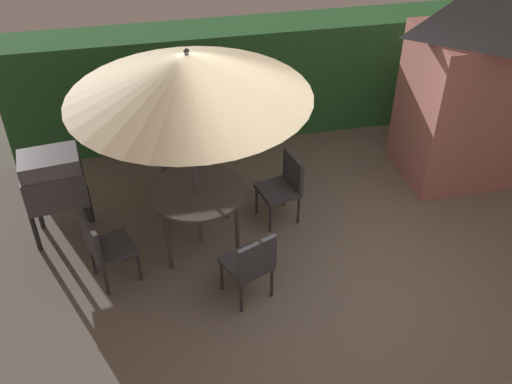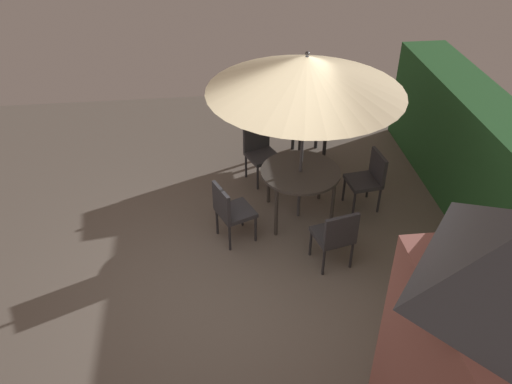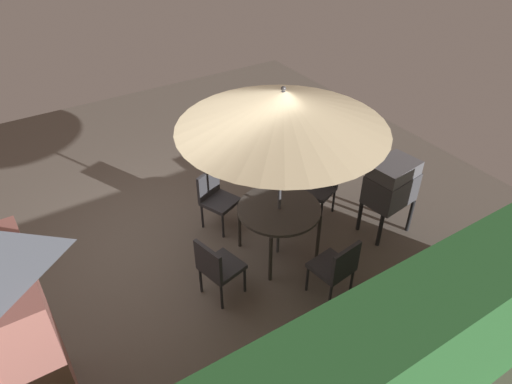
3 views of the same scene
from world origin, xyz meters
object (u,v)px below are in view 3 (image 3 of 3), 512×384
(patio_table, at_px, (279,212))
(chair_toward_hedge, at_px, (320,184))
(bbq_grill, at_px, (392,184))
(chair_far_side, at_px, (337,266))
(patio_umbrella, at_px, (283,110))
(chair_near_shed, at_px, (217,266))
(chair_toward_house, at_px, (215,196))

(patio_table, bearing_deg, chair_toward_hedge, -158.00)
(bbq_grill, xyz_separation_m, chair_far_side, (1.49, 0.61, -0.33))
(patio_umbrella, relative_size, chair_near_shed, 2.86)
(bbq_grill, bearing_deg, chair_toward_house, -36.04)
(patio_table, bearing_deg, patio_umbrella, 180.00)
(patio_umbrella, relative_size, chair_far_side, 2.86)
(patio_table, bearing_deg, chair_toward_house, -67.63)
(patio_table, height_order, chair_far_side, chair_far_side)
(patio_table, xyz_separation_m, chair_toward_hedge, (-1.10, -0.44, -0.20))
(chair_toward_house, bearing_deg, bbq_grill, 143.96)
(chair_near_shed, relative_size, chair_far_side, 1.00)
(bbq_grill, relative_size, chair_toward_house, 1.33)
(bbq_grill, relative_size, chair_near_shed, 1.33)
(patio_table, distance_m, chair_far_side, 1.09)
(chair_near_shed, bearing_deg, chair_toward_hedge, -162.30)
(chair_far_side, height_order, chair_toward_house, same)
(patio_table, relative_size, patio_umbrella, 0.44)
(chair_toward_hedge, relative_size, chair_toward_house, 1.00)
(patio_umbrella, bearing_deg, chair_far_side, 97.33)
(chair_near_shed, xyz_separation_m, chair_toward_hedge, (-2.21, -0.71, 0.00))
(patio_table, height_order, bbq_grill, bbq_grill)
(patio_umbrella, height_order, chair_toward_hedge, patio_umbrella)
(chair_near_shed, relative_size, chair_toward_hedge, 1.00)
(patio_umbrella, distance_m, chair_far_side, 2.03)
(patio_table, bearing_deg, chair_far_side, 97.33)
(chair_near_shed, bearing_deg, chair_toward_house, -117.87)
(patio_umbrella, distance_m, chair_toward_hedge, 2.09)
(bbq_grill, height_order, chair_far_side, bbq_grill)
(bbq_grill, xyz_separation_m, chair_near_shed, (2.74, -0.20, -0.33))
(patio_umbrella, xyz_separation_m, bbq_grill, (-1.63, 0.46, -1.39))
(chair_near_shed, distance_m, chair_far_side, 1.49)
(bbq_grill, bearing_deg, chair_toward_hedge, -59.49)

